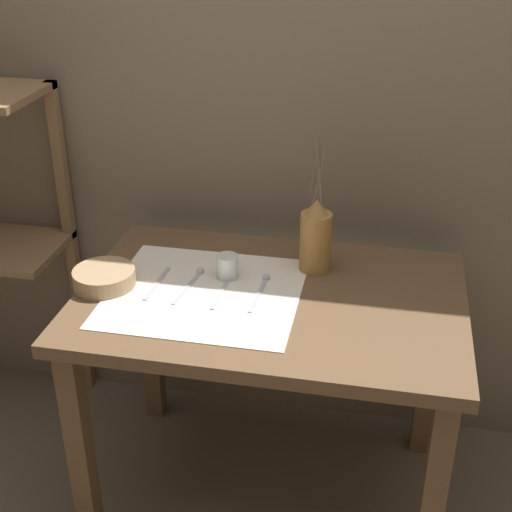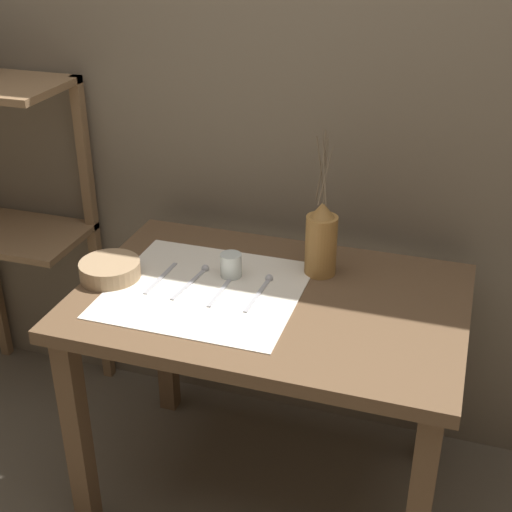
{
  "view_description": "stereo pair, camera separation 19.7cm",
  "coord_description": "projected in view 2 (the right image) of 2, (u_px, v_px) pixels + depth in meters",
  "views": [
    {
      "loc": [
        0.3,
        -1.71,
        1.79
      ],
      "look_at": [
        -0.04,
        0.0,
        0.87
      ],
      "focal_mm": 50.0,
      "sensor_mm": 36.0,
      "label": 1
    },
    {
      "loc": [
        0.49,
        -1.66,
        1.79
      ],
      "look_at": [
        -0.04,
        0.0,
        0.87
      ],
      "focal_mm": 50.0,
      "sensor_mm": 36.0,
      "label": 2
    }
  ],
  "objects": [
    {
      "name": "spoon_outer",
      "position": [
        265.0,
        285.0,
        2.06
      ],
      "size": [
        0.03,
        0.21,
        0.02
      ],
      "color": "#A8A8AD",
      "rests_on": "wooden_table"
    },
    {
      "name": "spoon_inner",
      "position": [
        199.0,
        275.0,
        2.11
      ],
      "size": [
        0.04,
        0.21,
        0.02
      ],
      "color": "#A8A8AD",
      "rests_on": "wooden_table"
    },
    {
      "name": "fork_outer",
      "position": [
        222.0,
        290.0,
        2.04
      ],
      "size": [
        0.02,
        0.19,
        0.0
      ],
      "color": "#A8A8AD",
      "rests_on": "wooden_table"
    },
    {
      "name": "ground_plane",
      "position": [
        268.0,
        491.0,
        2.37
      ],
      "size": [
        12.0,
        12.0,
        0.0
      ],
      "primitive_type": "plane",
      "color": "brown"
    },
    {
      "name": "stone_wall_back",
      "position": [
        316.0,
        98.0,
        2.21
      ],
      "size": [
        7.0,
        0.06,
        2.4
      ],
      "color": "#6B5E4C",
      "rests_on": "ground_plane"
    },
    {
      "name": "linen_cloth",
      "position": [
        205.0,
        289.0,
        2.04
      ],
      "size": [
        0.54,
        0.5,
        0.0
      ],
      "color": "silver",
      "rests_on": "wooden_table"
    },
    {
      "name": "pitcher_with_flowers",
      "position": [
        321.0,
        240.0,
        2.09
      ],
      "size": [
        0.09,
        0.09,
        0.45
      ],
      "color": "olive",
      "rests_on": "wooden_table"
    },
    {
      "name": "wooden_table",
      "position": [
        270.0,
        328.0,
        2.07
      ],
      "size": [
        1.1,
        0.74,
        0.75
      ],
      "color": "brown",
      "rests_on": "ground_plane"
    },
    {
      "name": "glass_tumbler_near",
      "position": [
        231.0,
        265.0,
        2.1
      ],
      "size": [
        0.06,
        0.06,
        0.07
      ],
      "color": "silver",
      "rests_on": "wooden_table"
    },
    {
      "name": "knife_center",
      "position": [
        161.0,
        278.0,
        2.1
      ],
      "size": [
        0.02,
        0.19,
        0.0
      ],
      "color": "#A8A8AD",
      "rests_on": "wooden_table"
    },
    {
      "name": "wooden_bowl",
      "position": [
        110.0,
        270.0,
        2.1
      ],
      "size": [
        0.18,
        0.18,
        0.05
      ],
      "color": "#9E7F5B",
      "rests_on": "wooden_table"
    },
    {
      "name": "wooden_shelf_unit",
      "position": [
        10.0,
        183.0,
        2.51
      ],
      "size": [
        0.53,
        0.33,
        1.22
      ],
      "color": "brown",
      "rests_on": "ground_plane"
    }
  ]
}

